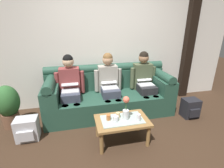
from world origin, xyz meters
name	(u,v)px	position (x,y,z in m)	size (l,w,h in m)	color
ground_plane	(125,148)	(0.00, 0.00, 0.00)	(14.00, 14.00, 0.00)	#382619
back_wall_patterned	(103,38)	(0.00, 1.70, 1.45)	(6.00, 0.12, 2.90)	silver
timber_pillar	(189,37)	(2.00, 1.58, 1.45)	(0.20, 0.20, 2.90)	black
couch	(109,95)	(0.00, 1.17, 0.37)	(2.49, 0.88, 0.96)	#234738
person_left	(70,85)	(-0.76, 1.17, 0.66)	(0.56, 0.67, 1.22)	#383D4C
person_middle	(109,82)	(0.00, 1.17, 0.66)	(0.56, 0.67, 1.22)	#383D4C
person_right	(144,79)	(0.76, 1.17, 0.66)	(0.56, 0.67, 1.22)	#232326
coffee_table	(122,123)	(0.00, 0.19, 0.33)	(0.81, 0.50, 0.40)	olive
flower_vase	(126,108)	(0.05, 0.17, 0.58)	(0.10, 0.10, 0.38)	silver
cup_near_left	(116,119)	(-0.11, 0.16, 0.44)	(0.08, 0.08, 0.08)	silver
cup_near_right	(139,117)	(0.23, 0.09, 0.45)	(0.06, 0.06, 0.11)	silver
cup_far_center	(118,115)	(-0.05, 0.24, 0.44)	(0.06, 0.06, 0.09)	#DBB77A
cup_far_left	(108,117)	(-0.21, 0.21, 0.44)	(0.06, 0.06, 0.09)	#B26633
backpack_right	(190,108)	(1.52, 0.59, 0.18)	(0.30, 0.29, 0.37)	black
backpack_left	(27,129)	(-1.46, 0.56, 0.18)	(0.34, 0.29, 0.37)	#B7B7BC
potted_plant	(8,105)	(-1.83, 1.02, 0.43)	(0.40, 0.40, 0.78)	brown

